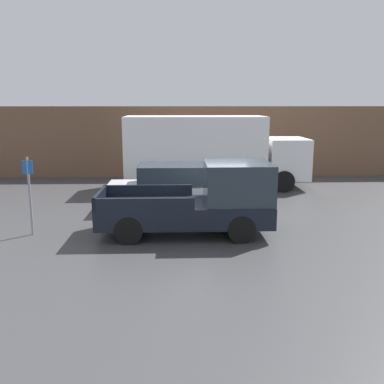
{
  "coord_description": "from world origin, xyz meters",
  "views": [
    {
      "loc": [
        -1.06,
        -13.08,
        3.94
      ],
      "look_at": [
        -0.58,
        0.5,
        1.1
      ],
      "focal_mm": 40.0,
      "sensor_mm": 36.0,
      "label": 1
    }
  ],
  "objects_px": {
    "parking_sign": "(30,192)",
    "newspaper_box": "(253,168)",
    "car": "(170,187)",
    "pickup_truck": "(203,201)",
    "delivery_truck": "(209,150)"
  },
  "relations": [
    {
      "from": "pickup_truck",
      "to": "parking_sign",
      "type": "xyz_separation_m",
      "value": [
        -5.2,
        0.07,
        0.32
      ]
    },
    {
      "from": "pickup_truck",
      "to": "parking_sign",
      "type": "distance_m",
      "value": 5.21
    },
    {
      "from": "parking_sign",
      "to": "newspaper_box",
      "type": "xyz_separation_m",
      "value": [
        8.52,
        10.03,
        -0.86
      ]
    },
    {
      "from": "pickup_truck",
      "to": "parking_sign",
      "type": "height_order",
      "value": "parking_sign"
    },
    {
      "from": "car",
      "to": "newspaper_box",
      "type": "relative_size",
      "value": 4.82
    },
    {
      "from": "delivery_truck",
      "to": "pickup_truck",
      "type": "bearing_deg",
      "value": -95.62
    },
    {
      "from": "pickup_truck",
      "to": "delivery_truck",
      "type": "height_order",
      "value": "delivery_truck"
    },
    {
      "from": "pickup_truck",
      "to": "newspaper_box",
      "type": "distance_m",
      "value": 10.64
    },
    {
      "from": "newspaper_box",
      "to": "car",
      "type": "bearing_deg",
      "value": -121.88
    },
    {
      "from": "car",
      "to": "newspaper_box",
      "type": "distance_m",
      "value": 8.26
    },
    {
      "from": "pickup_truck",
      "to": "delivery_truck",
      "type": "bearing_deg",
      "value": 84.38
    },
    {
      "from": "parking_sign",
      "to": "pickup_truck",
      "type": "bearing_deg",
      "value": -0.76
    },
    {
      "from": "parking_sign",
      "to": "newspaper_box",
      "type": "height_order",
      "value": "parking_sign"
    },
    {
      "from": "pickup_truck",
      "to": "delivery_truck",
      "type": "relative_size",
      "value": 0.62
    },
    {
      "from": "newspaper_box",
      "to": "delivery_truck",
      "type": "bearing_deg",
      "value": -132.29
    }
  ]
}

